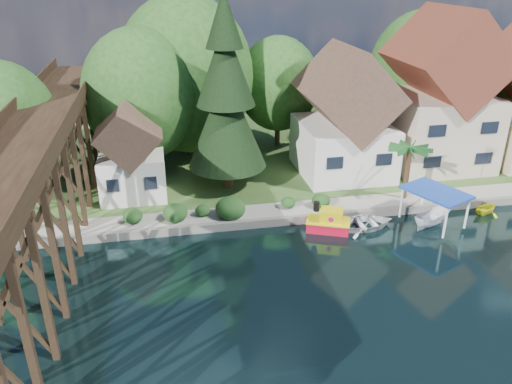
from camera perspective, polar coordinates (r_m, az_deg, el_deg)
ground at (r=30.32m, az=7.25°, el=-10.74°), size 140.00×140.00×0.00m
bank at (r=60.47m, az=-2.55°, el=8.03°), size 140.00×52.00×0.50m
seawall at (r=37.80m, az=9.41°, el=-2.71°), size 60.00×0.40×0.62m
promenade at (r=39.47m, az=11.54°, el=-1.31°), size 50.00×2.60×0.06m
trestle_bridge at (r=31.93m, az=-23.89°, el=0.13°), size 4.12×44.18×9.30m
house_left at (r=44.00m, az=10.06°, el=7.97°), size 7.64×8.64×11.02m
house_center at (r=47.99m, az=20.23°, el=9.80°), size 8.65×9.18×13.89m
shed at (r=40.33m, az=-14.08°, el=4.10°), size 5.09×5.40×7.85m
bg_trees at (r=46.71m, az=0.91°, el=12.02°), size 49.90×13.30×10.57m
shrubs at (r=36.62m, az=-3.93°, el=-1.75°), size 15.76×2.47×1.70m
conifer at (r=39.41m, az=-3.46°, el=10.66°), size 6.32×6.32×15.55m
palm_tree at (r=39.85m, az=17.19°, el=4.56°), size 3.84×3.84×4.62m
tugboat at (r=36.05m, az=8.31°, el=-3.42°), size 3.48×2.73×2.23m
boat_white_a at (r=37.00m, az=12.32°, el=-3.36°), size 4.48×3.29×0.90m
boat_canopy at (r=38.25m, az=19.56°, el=-2.06°), size 4.48×5.17×2.79m
boat_yellow at (r=41.92m, az=24.82°, el=-1.50°), size 2.87×2.66×1.24m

